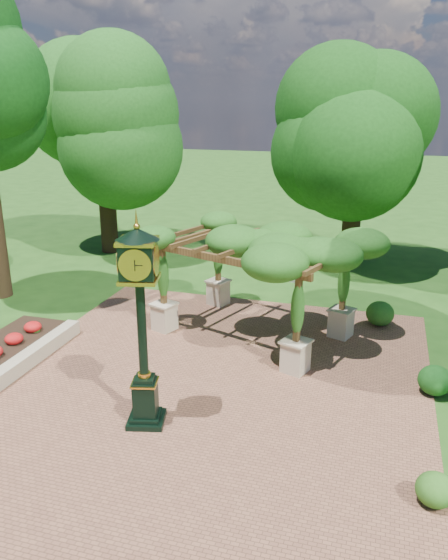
# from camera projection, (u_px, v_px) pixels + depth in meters

# --- Properties ---
(ground) EXTENTS (120.00, 120.00, 0.00)m
(ground) POSITION_uv_depth(u_px,v_px,m) (190.00, 414.00, 11.58)
(ground) COLOR #1E4714
(ground) RESTS_ON ground
(brick_plaza) EXTENTS (10.00, 12.00, 0.04)m
(brick_plaza) POSITION_uv_depth(u_px,v_px,m) (205.00, 390.00, 12.48)
(brick_plaza) COLOR brown
(brick_plaza) RESTS_ON ground
(border_wall) EXTENTS (0.35, 5.00, 0.40)m
(border_wall) POSITION_uv_depth(u_px,v_px,m) (19.00, 366.00, 13.22)
(border_wall) COLOR #C6B793
(border_wall) RESTS_ON ground
(pedestal_clock) EXTENTS (1.00, 1.00, 4.17)m
(pedestal_clock) POSITION_uv_depth(u_px,v_px,m) (141.00, 311.00, 10.44)
(pedestal_clock) COLOR black
(pedestal_clock) RESTS_ON brick_plaza
(pergola) EXTENTS (5.70, 4.57, 3.12)m
(pergola) POSITION_uv_depth(u_px,v_px,m) (253.00, 247.00, 14.70)
(pergola) COLOR beige
(pergola) RESTS_ON brick_plaza
(sundial) EXTENTS (0.77, 0.77, 1.07)m
(sundial) POSITION_uv_depth(u_px,v_px,m) (294.00, 268.00, 19.98)
(sundial) COLOR gray
(sundial) RESTS_ON ground
(shrub_front) EXTENTS (0.68, 0.68, 0.57)m
(shrub_front) POSITION_uv_depth(u_px,v_px,m) (435.00, 490.00, 8.85)
(shrub_front) COLOR #2D611B
(shrub_front) RESTS_ON brick_plaza
(shrub_mid) EXTENTS (0.76, 0.76, 0.68)m
(shrub_mid) POSITION_uv_depth(u_px,v_px,m) (435.00, 380.00, 12.18)
(shrub_mid) COLOR #164D15
(shrub_mid) RESTS_ON brick_plaza
(shrub_back) EXTENTS (0.89, 0.89, 0.73)m
(shrub_back) POSITION_uv_depth(u_px,v_px,m) (380.00, 314.00, 15.90)
(shrub_back) COLOR #255C1A
(shrub_back) RESTS_ON brick_plaza
(tree_west_far) EXTENTS (4.96, 4.96, 8.14)m
(tree_west_far) POSITION_uv_depth(u_px,v_px,m) (102.00, 118.00, 22.16)
(tree_west_far) COLOR #301E12
(tree_west_far) RESTS_ON ground
(tree_north) EXTENTS (4.61, 4.61, 7.60)m
(tree_north) POSITION_uv_depth(u_px,v_px,m) (358.00, 131.00, 20.52)
(tree_north) COLOR #342114
(tree_north) RESTS_ON ground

